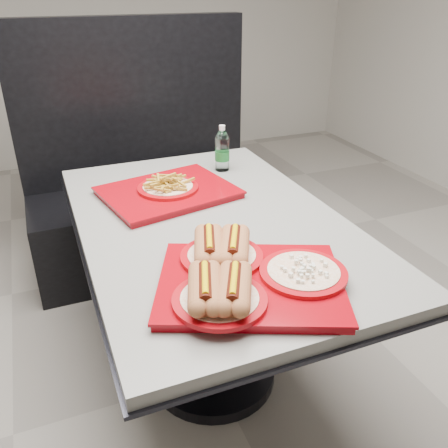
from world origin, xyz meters
name	(u,v)px	position (x,y,z in m)	size (l,w,h in m)	color
ground	(213,375)	(0.00, 0.00, 0.00)	(6.00, 6.00, 0.00)	gray
diner_table	(212,259)	(0.00, 0.00, 0.58)	(0.92, 1.42, 0.75)	black
booth_bench	(146,195)	(0.00, 1.09, 0.40)	(1.30, 0.57, 1.35)	black
tray_near	(243,275)	(-0.07, -0.43, 0.79)	(0.62, 0.56, 0.11)	#8C030C
tray_far	(168,189)	(-0.08, 0.26, 0.78)	(0.56, 0.47, 0.10)	#8C030C
water_bottle	(222,151)	(0.22, 0.45, 0.84)	(0.06, 0.06, 0.20)	silver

